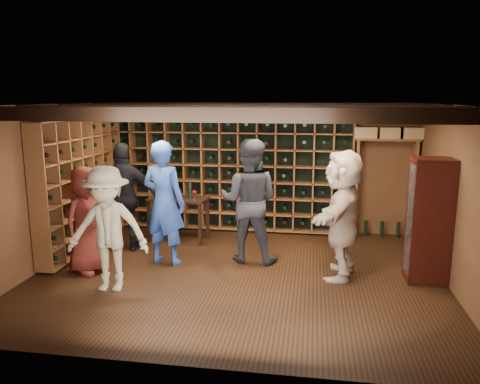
% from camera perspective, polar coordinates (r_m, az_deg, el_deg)
% --- Properties ---
extents(ground, '(6.00, 6.00, 0.00)m').
position_cam_1_polar(ground, '(7.12, -0.33, -9.97)').
color(ground, black).
rests_on(ground, ground).
extents(room_shell, '(6.00, 6.00, 6.00)m').
position_cam_1_polar(room_shell, '(6.68, -0.28, 9.91)').
color(room_shell, brown).
rests_on(room_shell, ground).
extents(wine_rack_back, '(4.65, 0.30, 2.20)m').
position_cam_1_polar(wine_rack_back, '(9.13, -1.24, 2.32)').
color(wine_rack_back, brown).
rests_on(wine_rack_back, ground).
extents(wine_rack_left, '(0.30, 2.65, 2.20)m').
position_cam_1_polar(wine_rack_left, '(8.46, -18.68, 0.98)').
color(wine_rack_left, brown).
rests_on(wine_rack_left, ground).
extents(crate_shelf, '(1.20, 0.32, 2.07)m').
position_cam_1_polar(crate_shelf, '(9.02, 17.47, 4.37)').
color(crate_shelf, brown).
rests_on(crate_shelf, ground).
extents(display_cabinet, '(0.55, 0.50, 1.75)m').
position_cam_1_polar(display_cabinet, '(7.15, 21.98, -3.51)').
color(display_cabinet, '#330E0A').
rests_on(display_cabinet, ground).
extents(man_blue_shirt, '(0.81, 0.63, 1.96)m').
position_cam_1_polar(man_blue_shirt, '(7.42, -9.25, -1.30)').
color(man_blue_shirt, navy).
rests_on(man_blue_shirt, ground).
extents(man_grey_suit, '(1.02, 0.82, 1.98)m').
position_cam_1_polar(man_grey_suit, '(7.42, 1.12, -1.09)').
color(man_grey_suit, black).
rests_on(man_grey_suit, ground).
extents(guest_red_floral, '(0.78, 0.93, 1.62)m').
position_cam_1_polar(guest_red_floral, '(7.34, -18.07, -3.24)').
color(guest_red_floral, maroon).
rests_on(guest_red_floral, ground).
extents(guest_woman_black, '(1.15, 0.64, 1.86)m').
position_cam_1_polar(guest_woman_black, '(8.18, -13.88, -0.65)').
color(guest_woman_black, black).
rests_on(guest_woman_black, ground).
extents(guest_khaki, '(1.17, 0.74, 1.72)m').
position_cam_1_polar(guest_khaki, '(6.57, -15.83, -4.38)').
color(guest_khaki, '#84785B').
rests_on(guest_khaki, ground).
extents(guest_beige, '(0.91, 1.82, 1.88)m').
position_cam_1_polar(guest_beige, '(6.93, 12.36, -2.68)').
color(guest_beige, tan).
rests_on(guest_beige, ground).
extents(tasting_table, '(1.11, 0.62, 1.08)m').
position_cam_1_polar(tasting_table, '(8.61, -7.58, -1.26)').
color(tasting_table, black).
rests_on(tasting_table, ground).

